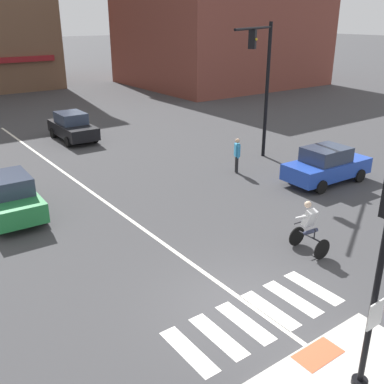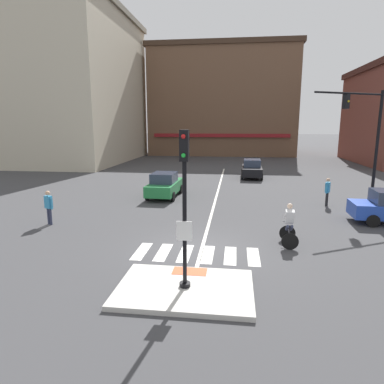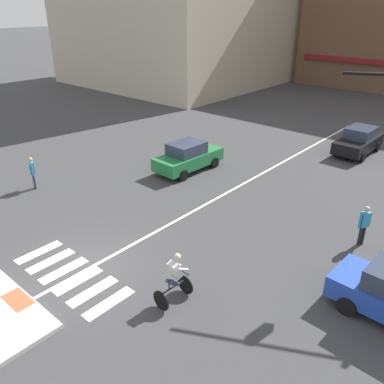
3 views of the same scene
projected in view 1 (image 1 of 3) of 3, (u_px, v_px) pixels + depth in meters
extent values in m
plane|color=#3D3D3F|center=(243.00, 306.00, 11.54)|extent=(300.00, 300.00, 0.00)
cube|color=#DB5B38|center=(318.00, 354.00, 9.69)|extent=(1.10, 0.60, 0.01)
cylinder|color=black|center=(360.00, 381.00, 8.89)|extent=(0.32, 0.32, 0.12)
cylinder|color=black|center=(373.00, 305.00, 8.21)|extent=(0.12, 0.12, 3.55)
cube|color=white|center=(376.00, 315.00, 8.22)|extent=(0.44, 0.03, 0.56)
cube|color=silver|center=(189.00, 351.00, 9.99)|extent=(0.44, 1.80, 0.01)
cube|color=silver|center=(218.00, 336.00, 10.45)|extent=(0.44, 1.80, 0.01)
cube|color=silver|center=(245.00, 322.00, 10.92)|extent=(0.44, 1.80, 0.01)
cube|color=silver|center=(269.00, 310.00, 11.38)|extent=(0.44, 1.80, 0.01)
cube|color=silver|center=(292.00, 298.00, 11.84)|extent=(0.44, 1.80, 0.01)
cube|color=silver|center=(313.00, 288.00, 12.31)|extent=(0.44, 1.80, 0.01)
cube|color=silver|center=(89.00, 190.00, 19.13)|extent=(0.14, 28.00, 0.01)
cylinder|color=black|center=(267.00, 92.00, 22.58)|extent=(0.18, 0.18, 6.72)
cylinder|color=black|center=(255.00, 28.00, 19.39)|extent=(4.35, 2.40, 0.11)
cube|color=black|center=(252.00, 39.00, 19.35)|extent=(0.37, 0.39, 0.80)
sphere|color=gold|center=(256.00, 39.00, 19.28)|extent=(0.12, 0.12, 0.12)
cube|color=brown|center=(221.00, 31.00, 47.16)|extent=(18.08, 15.92, 10.81)
cube|color=#2347B7|center=(327.00, 168.00, 19.84)|extent=(4.16, 1.86, 0.70)
cube|color=#2D384C|center=(326.00, 154.00, 19.51)|extent=(1.96, 1.55, 0.64)
cylinder|color=black|center=(330.00, 166.00, 21.27)|extent=(0.61, 0.20, 0.60)
cylinder|color=black|center=(360.00, 176.00, 19.98)|extent=(0.61, 0.20, 0.60)
cylinder|color=black|center=(292.00, 176.00, 19.95)|extent=(0.61, 0.20, 0.60)
cylinder|color=black|center=(321.00, 187.00, 18.67)|extent=(0.61, 0.20, 0.60)
cube|color=black|center=(73.00, 129.00, 26.56)|extent=(1.77, 4.13, 0.70)
cube|color=#2D384C|center=(71.00, 118.00, 26.43)|extent=(1.51, 1.92, 0.64)
cylinder|color=black|center=(95.00, 138.00, 26.17)|extent=(0.19, 0.60, 0.60)
cylinder|color=black|center=(68.00, 142.00, 25.28)|extent=(0.19, 0.60, 0.60)
cylinder|color=black|center=(79.00, 129.00, 28.10)|extent=(0.19, 0.60, 0.60)
cylinder|color=black|center=(53.00, 133.00, 27.21)|extent=(0.19, 0.60, 0.60)
cube|color=#237A3D|center=(9.00, 200.00, 16.49)|extent=(1.84, 4.16, 0.70)
cube|color=#2D384C|center=(7.00, 184.00, 16.13)|extent=(1.55, 1.95, 0.64)
cylinder|color=black|center=(24.00, 193.00, 18.03)|extent=(0.20, 0.61, 0.60)
cylinder|color=black|center=(43.00, 215.00, 16.08)|extent=(0.20, 0.61, 0.60)
cylinder|color=black|center=(297.00, 236.00, 14.45)|extent=(0.66, 0.07, 0.66)
cylinder|color=black|center=(322.00, 249.00, 13.64)|extent=(0.66, 0.07, 0.66)
cylinder|color=black|center=(310.00, 236.00, 13.97)|extent=(0.09, 0.89, 0.05)
cylinder|color=black|center=(315.00, 234.00, 13.76)|extent=(0.04, 0.04, 0.30)
cylinder|color=black|center=(299.00, 222.00, 14.22)|extent=(0.44, 0.06, 0.04)
cylinder|color=#2D334C|center=(309.00, 232.00, 13.84)|extent=(0.14, 0.40, 0.33)
cylinder|color=#2D334C|center=(312.00, 231.00, 13.92)|extent=(0.14, 0.40, 0.33)
cube|color=silver|center=(310.00, 218.00, 13.80)|extent=(0.36, 0.40, 0.60)
sphere|color=beige|center=(308.00, 205.00, 13.74)|extent=(0.22, 0.22, 0.22)
cylinder|color=silver|center=(302.00, 217.00, 13.86)|extent=(0.10, 0.46, 0.31)
cylinder|color=silver|center=(309.00, 215.00, 14.02)|extent=(0.10, 0.46, 0.31)
cylinder|color=black|center=(236.00, 164.00, 21.21)|extent=(0.12, 0.12, 0.82)
cylinder|color=black|center=(237.00, 165.00, 21.06)|extent=(0.12, 0.12, 0.82)
cube|color=#338CBF|center=(237.00, 150.00, 20.87)|extent=(0.36, 0.42, 0.60)
cylinder|color=#338CBF|center=(236.00, 150.00, 21.10)|extent=(0.09, 0.09, 0.56)
cylinder|color=#338CBF|center=(238.00, 152.00, 20.68)|extent=(0.09, 0.09, 0.56)
sphere|color=tan|center=(238.00, 141.00, 20.71)|extent=(0.22, 0.22, 0.22)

